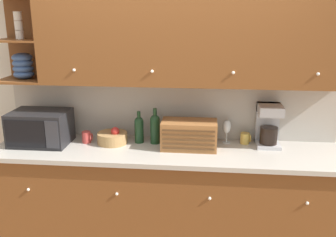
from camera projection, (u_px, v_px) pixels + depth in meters
name	position (u px, v px, depth m)	size (l,w,h in m)	color
ground_plane	(170.00, 220.00, 3.81)	(24.00, 24.00, 0.00)	#896647
wall_back	(171.00, 95.00, 3.48)	(5.42, 0.06, 2.60)	silver
counter_unit	(167.00, 196.00, 3.38)	(3.04, 0.68, 0.90)	brown
backsplash_panel	(170.00, 109.00, 3.48)	(3.02, 0.01, 0.55)	#B7B2A8
upper_cabinets	(187.00, 40.00, 3.11)	(3.02, 0.39, 0.75)	brown
microwave	(40.00, 128.00, 3.34)	(0.50, 0.37, 0.30)	black
mug	(87.00, 137.00, 3.39)	(0.09, 0.08, 0.11)	#B73D38
fruit_basket	(113.00, 138.00, 3.38)	(0.27, 0.27, 0.16)	#A87F4C
wine_bottle	(139.00, 128.00, 3.38)	(0.08, 0.08, 0.29)	#19381E
second_wine_bottle	(155.00, 128.00, 3.36)	(0.09, 0.09, 0.32)	#19381E
bread_box	(189.00, 135.00, 3.24)	(0.48, 0.27, 0.25)	#996033
wine_glass	(227.00, 127.00, 3.36)	(0.07, 0.07, 0.22)	silver
mug_blue_second	(245.00, 138.00, 3.37)	(0.09, 0.08, 0.10)	gold
coffee_maker	(269.00, 124.00, 3.30)	(0.20, 0.25, 0.37)	#B7B7BC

